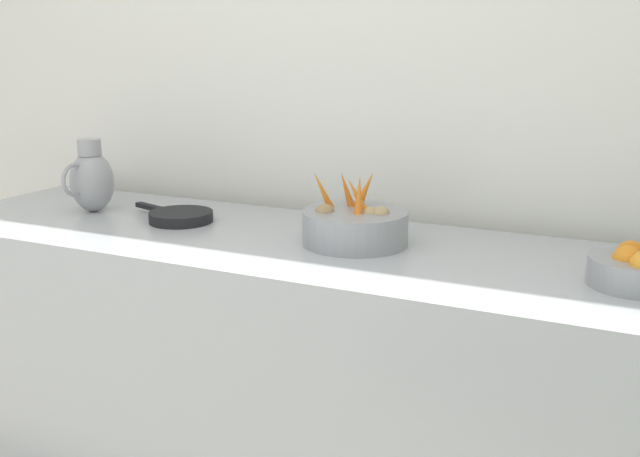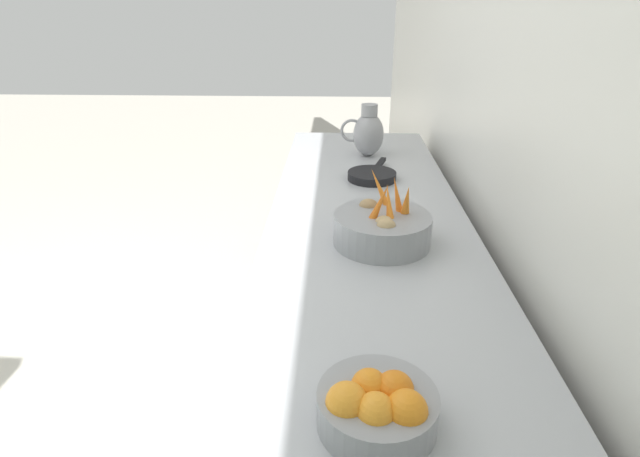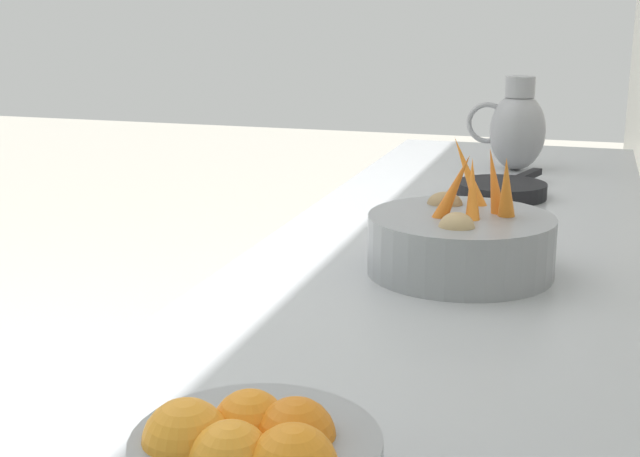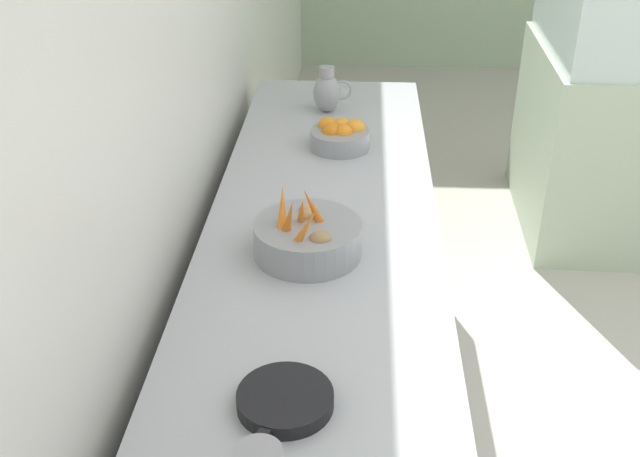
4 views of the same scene
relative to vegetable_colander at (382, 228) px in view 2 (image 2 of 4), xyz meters
The scene contains 6 objects.
ground_plane 1.80m from the vegetable_colander, ahead, with size 15.53×15.53×0.00m, color #B7B2A5.
prep_counter 0.51m from the vegetable_colander, 43.87° to the left, with size 0.72×2.97×0.92m, color #ADAFB5.
vegetable_colander is the anchor object (origin of this frame).
orange_bowl 0.76m from the vegetable_colander, 84.95° to the left, with size 0.22×0.22×0.11m.
metal_pitcher_tall 1.00m from the vegetable_colander, 90.12° to the right, with size 0.21×0.15×0.25m.
skillet_on_counter 0.63m from the vegetable_colander, 90.51° to the right, with size 0.21×0.34×0.03m.
Camera 2 is at (-1.37, 1.58, 1.63)m, focal length 28.16 mm.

